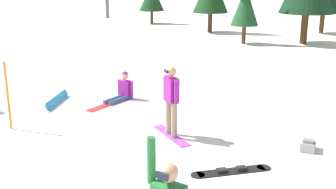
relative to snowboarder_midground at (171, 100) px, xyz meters
The scene contains 6 objects.
snowboarder_midground is the anchor object (origin of this frame).
snowboarder_background 3.57m from the snowboarder_midground, 141.92° to the left, with size 0.72×1.85×0.91m.
loose_snowboard_far_spare 4.56m from the snowboarder_midground, 167.77° to the left, with size 0.68×1.71×0.25m.
loose_snowboard_near_left 2.50m from the snowboarder_midground, 33.07° to the right, with size 1.52×1.31×0.09m.
backpack_grey 3.35m from the snowboarder_midground, ahead, with size 0.33×0.53×0.27m.
trail_marker_pole 4.20m from the snowboarder_midground, 161.36° to the right, with size 0.06×0.06×1.79m, color orange.
Camera 1 is at (5.31, -4.83, 3.85)m, focal length 44.59 mm.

